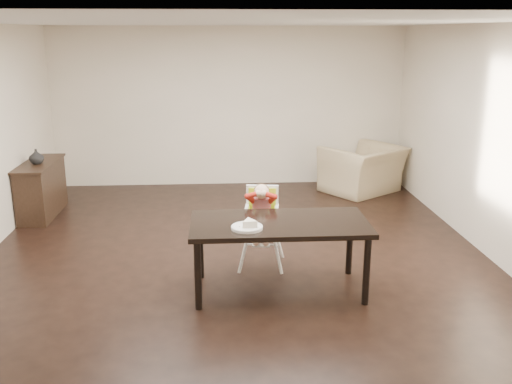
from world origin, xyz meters
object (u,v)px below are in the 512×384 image
high_chair (262,208)px  sideboard (41,189)px  armchair (363,162)px  dining_table (279,229)px

high_chair → sideboard: (-3.06, 2.06, -0.28)m
armchair → sideboard: armchair is taller
dining_table → sideboard: bearing=139.3°
high_chair → sideboard: bearing=153.5°
armchair → high_chair: bearing=22.0°
high_chair → armchair: armchair is taller
high_chair → sideboard: 3.70m
high_chair → armchair: (1.92, 2.99, -0.16)m
armchair → sideboard: size_ratio=0.94×
dining_table → armchair: bearing=64.1°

